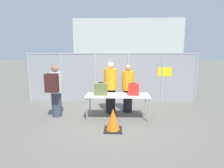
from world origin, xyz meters
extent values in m
plane|color=#605E56|center=(0.00, 0.00, 0.00)|extent=(120.00, 120.00, 0.00)
cylinder|color=#9EA0A5|center=(-3.70, 2.18, 1.08)|extent=(0.07, 0.07, 2.16)
cylinder|color=#9EA0A5|center=(-2.22, 2.18, 1.08)|extent=(0.07, 0.07, 2.16)
cylinder|color=#9EA0A5|center=(-0.74, 2.18, 1.08)|extent=(0.07, 0.07, 2.16)
cylinder|color=#9EA0A5|center=(0.74, 2.18, 1.08)|extent=(0.07, 0.07, 2.16)
cylinder|color=#9EA0A5|center=(2.22, 2.18, 1.08)|extent=(0.07, 0.07, 2.16)
cylinder|color=#9EA0A5|center=(3.70, 2.18, 1.08)|extent=(0.07, 0.07, 2.16)
cube|color=gray|center=(0.00, 2.18, 1.08)|extent=(7.40, 0.01, 2.16)
cube|color=#9EA0A5|center=(0.00, 2.18, 2.13)|extent=(7.40, 0.04, 0.04)
cube|color=yellow|center=(2.33, 2.17, 1.34)|extent=(0.60, 0.01, 0.40)
cube|color=silver|center=(0.29, 0.02, 0.78)|extent=(2.04, 0.73, 0.02)
cylinder|color=#99999E|center=(-0.67, -0.28, 0.38)|extent=(0.04, 0.04, 0.77)
cylinder|color=#99999E|center=(1.25, -0.28, 0.38)|extent=(0.04, 0.04, 0.77)
cylinder|color=#99999E|center=(-0.67, 0.33, 0.38)|extent=(0.04, 0.04, 0.77)
cylinder|color=#99999E|center=(1.25, 0.33, 0.38)|extent=(0.04, 0.04, 0.77)
cube|color=#566033|center=(-0.25, 0.03, 0.99)|extent=(0.43, 0.36, 0.39)
cube|color=black|center=(-0.25, 0.03, 1.19)|extent=(0.16, 0.04, 0.02)
cube|color=red|center=(0.80, 0.07, 0.98)|extent=(0.34, 0.34, 0.37)
cube|color=black|center=(0.80, 0.07, 1.17)|extent=(0.13, 0.03, 0.02)
cylinder|color=#383D4C|center=(-1.78, 0.18, 0.41)|extent=(0.33, 0.33, 0.83)
cylinder|color=#B2B2B7|center=(-1.78, 0.18, 1.17)|extent=(0.43, 0.43, 0.69)
sphere|color=brown|center=(-1.78, 0.18, 1.63)|extent=(0.22, 0.22, 0.22)
cube|color=#381919|center=(-1.78, -0.15, 1.20)|extent=(0.39, 0.24, 0.58)
cylinder|color=black|center=(0.04, 0.61, 0.43)|extent=(0.34, 0.34, 0.87)
cylinder|color=orange|center=(0.04, 0.61, 1.23)|extent=(0.45, 0.45, 0.72)
sphere|color=tan|center=(0.04, 0.61, 1.71)|extent=(0.23, 0.23, 0.23)
cylinder|color=black|center=(0.66, 0.72, 0.41)|extent=(0.33, 0.33, 0.82)
cylinder|color=orange|center=(0.66, 0.72, 1.16)|extent=(0.43, 0.43, 0.68)
sphere|color=#A57A5B|center=(0.66, 0.72, 1.62)|extent=(0.22, 0.22, 0.22)
cube|color=#B2B2B7|center=(1.77, 4.65, 0.44)|extent=(2.89, 1.47, 0.59)
sphere|color=black|center=(1.27, 3.86, 0.26)|extent=(0.53, 0.53, 0.53)
sphere|color=black|center=(1.27, 5.44, 0.26)|extent=(0.53, 0.53, 0.53)
cylinder|color=#59595B|center=(-0.17, 4.65, 0.20)|extent=(1.01, 0.06, 0.06)
cube|color=#B2B7B2|center=(1.83, 28.74, 3.80)|extent=(17.15, 12.85, 7.60)
cube|color=black|center=(0.17, -0.90, 0.01)|extent=(0.50, 0.50, 0.03)
cone|color=orange|center=(0.17, -0.90, 0.31)|extent=(0.40, 0.40, 0.62)
camera|label=1|loc=(0.30, -5.48, 2.08)|focal=28.00mm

